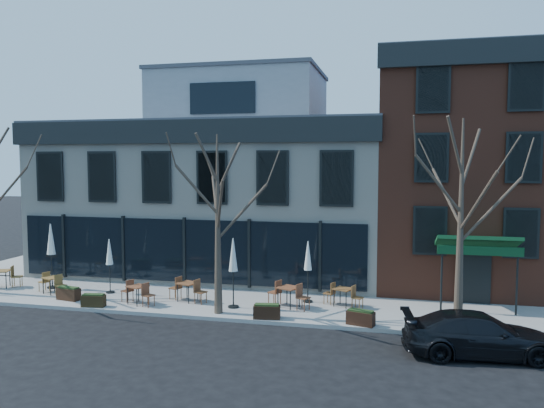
# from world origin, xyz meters

# --- Properties ---
(ground) EXTENTS (120.00, 120.00, 0.00)m
(ground) POSITION_xyz_m (0.00, 0.00, 0.00)
(ground) COLOR black
(ground) RESTS_ON ground
(sidewalk_front) EXTENTS (33.50, 4.70, 0.15)m
(sidewalk_front) POSITION_xyz_m (3.25, -2.15, 0.07)
(sidewalk_front) COLOR gray
(sidewalk_front) RESTS_ON ground
(sidewalk_side) EXTENTS (4.50, 12.00, 0.15)m
(sidewalk_side) POSITION_xyz_m (-11.25, 6.00, 0.07)
(sidewalk_side) COLOR gray
(sidewalk_side) RESTS_ON ground
(corner_building) EXTENTS (18.39, 10.39, 11.10)m
(corner_building) POSITION_xyz_m (0.07, 5.07, 4.72)
(corner_building) COLOR beige
(corner_building) RESTS_ON ground
(red_brick_building) EXTENTS (8.20, 11.78, 11.18)m
(red_brick_building) POSITION_xyz_m (13.00, 4.98, 5.64)
(red_brick_building) COLOR brown
(red_brick_building) RESTS_ON ground
(tree_mid) EXTENTS (3.50, 3.55, 7.04)m
(tree_mid) POSITION_xyz_m (3.01, -3.90, 3.79)
(tree_mid) COLOR #382B21
(tree_mid) RESTS_ON sidewalk_front
(tree_right) EXTENTS (3.72, 3.77, 7.48)m
(tree_right) POSITION_xyz_m (12.01, -3.90, 4.02)
(tree_right) COLOR #382B21
(tree_right) RESTS_ON sidewalk_front
(parked_sedan) EXTENTS (4.93, 2.48, 1.37)m
(parked_sedan) POSITION_xyz_m (12.40, -6.08, 0.69)
(parked_sedan) COLOR black
(parked_sedan) RESTS_ON ground
(cafe_set_0) EXTENTS (1.93, 1.23, 1.01)m
(cafe_set_0) POSITION_xyz_m (-8.50, -2.21, 0.67)
(cafe_set_0) COLOR brown
(cafe_set_0) RESTS_ON sidewalk_front
(cafe_set_1) EXTENTS (1.78, 1.04, 0.92)m
(cafe_set_1) POSITION_xyz_m (-5.38, -2.65, 0.62)
(cafe_set_1) COLOR brown
(cafe_set_1) RESTS_ON sidewalk_front
(cafe_set_2) EXTENTS (1.83, 1.11, 0.95)m
(cafe_set_2) POSITION_xyz_m (-0.74, -3.41, 0.64)
(cafe_set_2) COLOR brown
(cafe_set_2) RESTS_ON sidewalk_front
(cafe_set_3) EXTENTS (1.93, 1.03, 0.99)m
(cafe_set_3) POSITION_xyz_m (1.13, -2.51, 0.66)
(cafe_set_3) COLOR brown
(cafe_set_3) RESTS_ON sidewalk_front
(cafe_set_4) EXTENTS (1.98, 1.25, 1.03)m
(cafe_set_4) POSITION_xyz_m (5.54, -2.43, 0.68)
(cafe_set_4) COLOR brown
(cafe_set_4) RESTS_ON sidewalk_front
(cafe_set_5) EXTENTS (1.79, 1.05, 0.92)m
(cafe_set_5) POSITION_xyz_m (7.71, -1.78, 0.62)
(cafe_set_5) COLOR brown
(cafe_set_5) RESTS_ON sidewalk_front
(umbrella_0) EXTENTS (0.49, 0.49, 3.07)m
(umbrella_0) POSITION_xyz_m (-6.07, -1.73, 2.31)
(umbrella_0) COLOR black
(umbrella_0) RESTS_ON sidewalk_front
(umbrella_1) EXTENTS (0.40, 0.40, 2.48)m
(umbrella_1) POSITION_xyz_m (-2.89, -1.95, 1.90)
(umbrella_1) COLOR black
(umbrella_1) RESTS_ON sidewalk_front
(umbrella_3) EXTENTS (0.46, 0.46, 2.87)m
(umbrella_3) POSITION_xyz_m (3.34, -3.00, 2.18)
(umbrella_3) COLOR black
(umbrella_3) RESTS_ON sidewalk_front
(umbrella_4) EXTENTS (0.42, 0.42, 2.62)m
(umbrella_4) POSITION_xyz_m (6.17, -1.45, 2.00)
(umbrella_4) COLOR black
(umbrella_4) RESTS_ON sidewalk_front
(planter_0) EXTENTS (1.09, 0.58, 0.58)m
(planter_0) POSITION_xyz_m (-3.98, -3.50, 0.44)
(planter_0) COLOR #311C10
(planter_0) RESTS_ON sidewalk_front
(planter_1) EXTENTS (1.00, 0.52, 0.53)m
(planter_1) POSITION_xyz_m (-2.34, -4.20, 0.41)
(planter_1) COLOR #2F220F
(planter_1) RESTS_ON sidewalk_front
(planter_2) EXTENTS (1.06, 0.55, 0.57)m
(planter_2) POSITION_xyz_m (5.05, -4.20, 0.43)
(planter_2) COLOR black
(planter_2) RESTS_ON sidewalk_front
(planter_3) EXTENTS (1.08, 0.67, 0.57)m
(planter_3) POSITION_xyz_m (8.59, -4.20, 0.43)
(planter_3) COLOR black
(planter_3) RESTS_ON sidewalk_front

